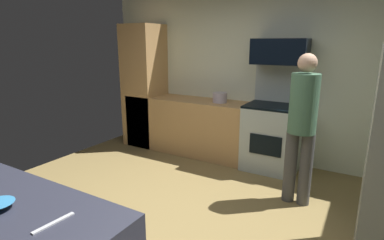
# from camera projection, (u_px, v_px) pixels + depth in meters

# --- Properties ---
(ground_plane) EXTENTS (5.20, 4.80, 0.02)m
(ground_plane) POSITION_uv_depth(u_px,v_px,m) (172.00, 227.00, 3.09)
(ground_plane) COLOR olive
(wall_back) EXTENTS (5.20, 0.12, 2.60)m
(wall_back) POSITION_uv_depth(u_px,v_px,m) (255.00, 76.00, 4.72)
(wall_back) COLOR silver
(wall_back) RESTS_ON ground
(lower_cabinet_run) EXTENTS (2.40, 0.60, 0.90)m
(lower_cabinet_run) POSITION_uv_depth(u_px,v_px,m) (193.00, 126.00, 5.07)
(lower_cabinet_run) COLOR tan
(lower_cabinet_run) RESTS_ON ground
(cabinet_column) EXTENTS (0.60, 0.60, 2.10)m
(cabinet_column) POSITION_uv_depth(u_px,v_px,m) (145.00, 86.00, 5.42)
(cabinet_column) COLOR tan
(cabinet_column) RESTS_ON ground
(oven_range) EXTENTS (0.76, 0.65, 1.51)m
(oven_range) POSITION_uv_depth(u_px,v_px,m) (273.00, 134.00, 4.40)
(oven_range) COLOR #B2BFBA
(oven_range) RESTS_ON ground
(microwave) EXTENTS (0.74, 0.38, 0.35)m
(microwave) POSITION_uv_depth(u_px,v_px,m) (280.00, 52.00, 4.19)
(microwave) COLOR black
(microwave) RESTS_ON oven_range
(person_cook) EXTENTS (0.31, 0.30, 1.70)m
(person_cook) POSITION_uv_depth(u_px,v_px,m) (302.00, 123.00, 3.33)
(person_cook) COLOR #4A4A4A
(person_cook) RESTS_ON ground
(knife_paring) EXTENTS (0.04, 0.23, 0.01)m
(knife_paring) POSITION_uv_depth(u_px,v_px,m) (54.00, 223.00, 1.57)
(knife_paring) COLOR #B7BABF
(knife_paring) RESTS_ON counter_island
(stock_pot) EXTENTS (0.22, 0.22, 0.15)m
(stock_pot) POSITION_uv_depth(u_px,v_px,m) (220.00, 97.00, 4.71)
(stock_pot) COLOR #BEB2C3
(stock_pot) RESTS_ON lower_cabinet_run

